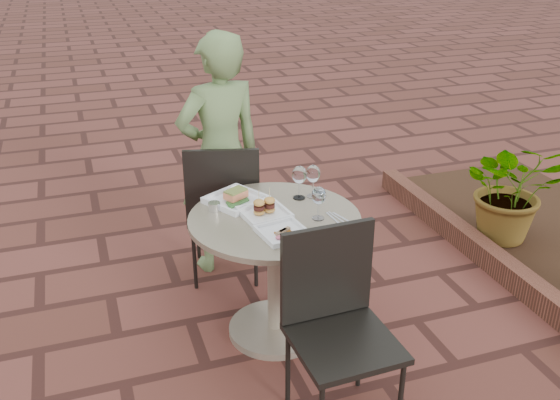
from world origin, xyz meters
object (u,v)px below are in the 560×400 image
object	(u,v)px
chair_near	(336,312)
plate_tuna	(283,232)
cafe_table	(275,258)
plate_salmon	(236,199)
chair_far	(223,202)
plate_sliders	(264,210)
diner	(220,155)

from	to	relation	value
chair_near	plate_tuna	bearing A→B (deg)	99.77
cafe_table	plate_tuna	distance (m)	0.33
plate_salmon	chair_far	bearing A→B (deg)	86.81
chair_far	plate_tuna	xyz separation A→B (m)	(0.10, -0.84, 0.19)
chair_far	plate_sliders	distance (m)	0.64
plate_salmon	plate_tuna	size ratio (longest dim) A/B	1.45
chair_far	diner	distance (m)	0.31
diner	plate_sliders	bearing A→B (deg)	80.73
diner	plate_salmon	distance (m)	0.61
plate_sliders	plate_tuna	distance (m)	0.23
diner	plate_tuna	xyz separation A→B (m)	(0.06, -1.04, -0.03)
diner	chair_far	bearing A→B (deg)	67.13
plate_sliders	plate_tuna	xyz separation A→B (m)	(0.02, -0.23, -0.01)
plate_tuna	plate_salmon	bearing A→B (deg)	105.37
chair_far	plate_sliders	world-z (taller)	chair_far
plate_sliders	chair_far	bearing A→B (deg)	97.09
chair_near	diner	distance (m)	1.52
cafe_table	chair_far	size ratio (longest dim) A/B	0.97
diner	chair_near	bearing A→B (deg)	84.02
cafe_table	plate_sliders	bearing A→B (deg)	147.08
cafe_table	plate_sliders	distance (m)	0.28
diner	plate_salmon	bearing A→B (deg)	72.36
chair_far	plate_sliders	bearing A→B (deg)	111.98
plate_sliders	plate_salmon	bearing A→B (deg)	115.75
plate_salmon	plate_tuna	bearing A→B (deg)	-74.63
chair_far	plate_tuna	size ratio (longest dim) A/B	3.66
plate_tuna	plate_sliders	bearing A→B (deg)	95.40
plate_salmon	plate_sliders	world-z (taller)	plate_sliders
cafe_table	plate_salmon	size ratio (longest dim) A/B	2.43
cafe_table	diner	distance (m)	0.89
chair_near	plate_salmon	size ratio (longest dim) A/B	2.51
chair_near	diner	bearing A→B (deg)	93.78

